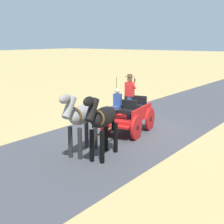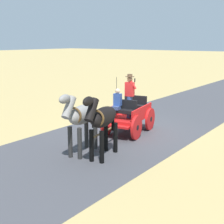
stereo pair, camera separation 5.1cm
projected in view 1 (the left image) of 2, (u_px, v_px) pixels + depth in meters
ground_plane at (133, 130)px, 13.82m from camera, size 200.00×200.00×0.00m
road_surface at (133, 130)px, 13.82m from camera, size 5.50×160.00×0.01m
horse_drawn_carriage at (128, 114)px, 13.20m from camera, size 1.82×4.51×2.50m
horse_near_side at (103, 119)px, 10.27m from camera, size 0.90×2.15×2.21m
horse_off_side at (81, 116)px, 10.62m from camera, size 0.87×2.15×2.21m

